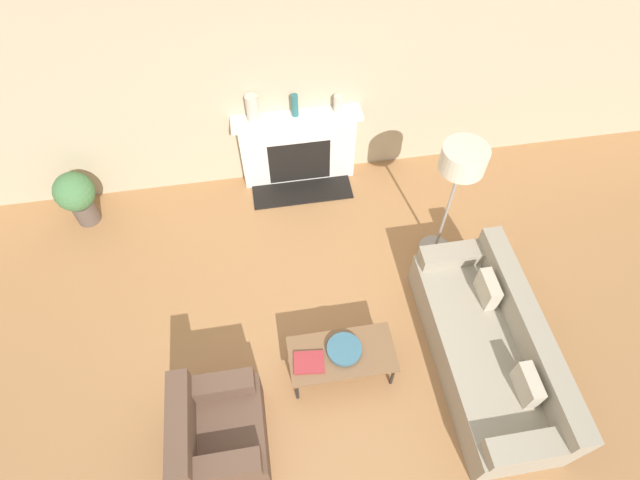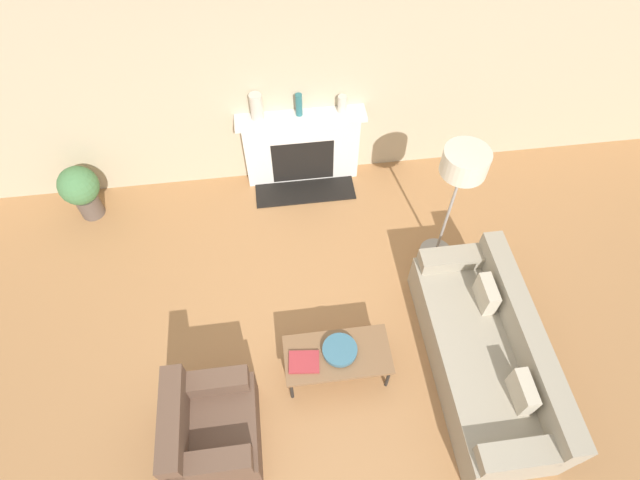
{
  "view_description": "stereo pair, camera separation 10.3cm",
  "coord_description": "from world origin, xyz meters",
  "px_view_note": "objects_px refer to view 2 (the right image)",
  "views": [
    {
      "loc": [
        -0.28,
        -1.6,
        4.75
      ],
      "look_at": [
        0.21,
        1.47,
        0.45
      ],
      "focal_mm": 28.0,
      "sensor_mm": 36.0,
      "label": 1
    },
    {
      "loc": [
        -0.18,
        -1.62,
        4.75
      ],
      "look_at": [
        0.21,
        1.47,
        0.45
      ],
      "focal_mm": 28.0,
      "sensor_mm": 36.0,
      "label": 2
    }
  ],
  "objects_px": {
    "bowl": "(340,350)",
    "mantel_vase_left": "(256,107)",
    "fireplace": "(302,149)",
    "floor_lamp": "(462,172)",
    "mantel_vase_center_left": "(299,105)",
    "coffee_table": "(337,356)",
    "mantel_vase_center_right": "(342,104)",
    "potted_plant": "(81,189)",
    "armchair_near": "(210,429)",
    "book": "(304,362)",
    "couch": "(486,353)"
  },
  "relations": [
    {
      "from": "couch",
      "to": "potted_plant",
      "type": "distance_m",
      "value": 4.77
    },
    {
      "from": "book",
      "to": "mantel_vase_left",
      "type": "xyz_separation_m",
      "value": [
        -0.22,
        2.69,
        0.76
      ]
    },
    {
      "from": "mantel_vase_left",
      "to": "mantel_vase_center_right",
      "type": "height_order",
      "value": "mantel_vase_left"
    },
    {
      "from": "fireplace",
      "to": "mantel_vase_center_right",
      "type": "xyz_separation_m",
      "value": [
        0.48,
        0.02,
        0.62
      ]
    },
    {
      "from": "floor_lamp",
      "to": "mantel_vase_center_right",
      "type": "height_order",
      "value": "floor_lamp"
    },
    {
      "from": "bowl",
      "to": "mantel_vase_left",
      "type": "height_order",
      "value": "mantel_vase_left"
    },
    {
      "from": "fireplace",
      "to": "bowl",
      "type": "distance_m",
      "value": 2.62
    },
    {
      "from": "book",
      "to": "floor_lamp",
      "type": "relative_size",
      "value": 0.19
    },
    {
      "from": "fireplace",
      "to": "potted_plant",
      "type": "height_order",
      "value": "fireplace"
    },
    {
      "from": "bowl",
      "to": "mantel_vase_left",
      "type": "relative_size",
      "value": 1.02
    },
    {
      "from": "couch",
      "to": "coffee_table",
      "type": "distance_m",
      "value": 1.42
    },
    {
      "from": "couch",
      "to": "coffee_table",
      "type": "xyz_separation_m",
      "value": [
        -1.41,
        0.13,
        0.07
      ]
    },
    {
      "from": "couch",
      "to": "mantel_vase_center_right",
      "type": "height_order",
      "value": "mantel_vase_center_right"
    },
    {
      "from": "fireplace",
      "to": "couch",
      "type": "distance_m",
      "value": 3.13
    },
    {
      "from": "couch",
      "to": "bowl",
      "type": "height_order",
      "value": "couch"
    },
    {
      "from": "floor_lamp",
      "to": "bowl",
      "type": "bearing_deg",
      "value": -136.99
    },
    {
      "from": "mantel_vase_center_left",
      "to": "bowl",
      "type": "bearing_deg",
      "value": -88.16
    },
    {
      "from": "fireplace",
      "to": "book",
      "type": "xyz_separation_m",
      "value": [
        -0.27,
        -2.68,
        -0.08
      ]
    },
    {
      "from": "couch",
      "to": "mantel_vase_center_right",
      "type": "bearing_deg",
      "value": -160.52
    },
    {
      "from": "floor_lamp",
      "to": "potted_plant",
      "type": "bearing_deg",
      "value": 164.51
    },
    {
      "from": "armchair_near",
      "to": "fireplace",
      "type": "bearing_deg",
      "value": -19.85
    },
    {
      "from": "mantel_vase_left",
      "to": "potted_plant",
      "type": "xyz_separation_m",
      "value": [
        -2.12,
        -0.29,
        -0.73
      ]
    },
    {
      "from": "bowl",
      "to": "mantel_vase_center_right",
      "type": "relative_size",
      "value": 1.6
    },
    {
      "from": "armchair_near",
      "to": "potted_plant",
      "type": "relative_size",
      "value": 1.16
    },
    {
      "from": "fireplace",
      "to": "floor_lamp",
      "type": "relative_size",
      "value": 0.94
    },
    {
      "from": "fireplace",
      "to": "mantel_vase_center_right",
      "type": "height_order",
      "value": "mantel_vase_center_right"
    },
    {
      "from": "bowl",
      "to": "mantel_vase_center_right",
      "type": "xyz_separation_m",
      "value": [
        0.4,
        2.63,
        0.67
      ]
    },
    {
      "from": "potted_plant",
      "to": "bowl",
      "type": "bearing_deg",
      "value": -41.12
    },
    {
      "from": "coffee_table",
      "to": "mantel_vase_center_right",
      "type": "distance_m",
      "value": 2.79
    },
    {
      "from": "coffee_table",
      "to": "mantel_vase_center_left",
      "type": "bearing_deg",
      "value": 91.31
    },
    {
      "from": "book",
      "to": "bowl",
      "type": "bearing_deg",
      "value": 16.53
    },
    {
      "from": "mantel_vase_center_left",
      "to": "potted_plant",
      "type": "height_order",
      "value": "mantel_vase_center_left"
    },
    {
      "from": "armchair_near",
      "to": "coffee_table",
      "type": "xyz_separation_m",
      "value": [
        1.18,
        0.51,
        0.04
      ]
    },
    {
      "from": "armchair_near",
      "to": "floor_lamp",
      "type": "height_order",
      "value": "floor_lamp"
    },
    {
      "from": "armchair_near",
      "to": "book",
      "type": "distance_m",
      "value": 0.99
    },
    {
      "from": "coffee_table",
      "to": "floor_lamp",
      "type": "xyz_separation_m",
      "value": [
        1.34,
        1.25,
        0.98
      ]
    },
    {
      "from": "couch",
      "to": "book",
      "type": "bearing_deg",
      "value": -92.99
    },
    {
      "from": "couch",
      "to": "floor_lamp",
      "type": "distance_m",
      "value": 1.73
    },
    {
      "from": "fireplace",
      "to": "bowl",
      "type": "relative_size",
      "value": 4.61
    },
    {
      "from": "armchair_near",
      "to": "mantel_vase_center_left",
      "type": "xyz_separation_m",
      "value": [
        1.12,
        3.16,
        0.83
      ]
    },
    {
      "from": "mantel_vase_center_right",
      "to": "fireplace",
      "type": "bearing_deg",
      "value": -178.12
    },
    {
      "from": "fireplace",
      "to": "mantel_vase_left",
      "type": "height_order",
      "value": "mantel_vase_left"
    },
    {
      "from": "floor_lamp",
      "to": "coffee_table",
      "type": "bearing_deg",
      "value": -137.0
    },
    {
      "from": "coffee_table",
      "to": "mantel_vase_center_left",
      "type": "height_order",
      "value": "mantel_vase_center_left"
    },
    {
      "from": "floor_lamp",
      "to": "mantel_vase_center_left",
      "type": "distance_m",
      "value": 1.99
    },
    {
      "from": "bowl",
      "to": "mantel_vase_left",
      "type": "bearing_deg",
      "value": 101.92
    },
    {
      "from": "coffee_table",
      "to": "mantel_vase_center_right",
      "type": "bearing_deg",
      "value": 80.84
    },
    {
      "from": "fireplace",
      "to": "armchair_near",
      "type": "height_order",
      "value": "fireplace"
    },
    {
      "from": "bowl",
      "to": "coffee_table",
      "type": "bearing_deg",
      "value": -137.65
    },
    {
      "from": "book",
      "to": "mantel_vase_left",
      "type": "bearing_deg",
      "value": 100.66
    }
  ]
}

